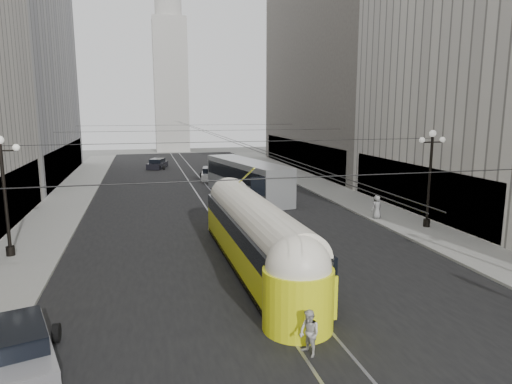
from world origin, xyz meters
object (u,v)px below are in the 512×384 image
pedestrian_crossing_b (309,333)px  sedan_silver (16,350)px  streetcar (255,233)px  pedestrian_sidewalk_right (377,207)px  city_bus (247,177)px

pedestrian_crossing_b → sedan_silver: bearing=-116.3°
streetcar → pedestrian_sidewalk_right: 12.98m
city_bus → pedestrian_sidewalk_right: size_ratio=7.91×
streetcar → sedan_silver: 11.88m
streetcar → pedestrian_crossing_b: 8.71m
pedestrian_sidewalk_right → sedan_silver: bearing=22.5°
pedestrian_sidewalk_right → streetcar: bearing=20.5°
streetcar → sedan_silver: size_ratio=3.28×
streetcar → pedestrian_sidewalk_right: bearing=34.2°
streetcar → city_bus: bearing=78.5°
streetcar → city_bus: size_ratio=1.23×
streetcar → pedestrian_crossing_b: streetcar is taller
pedestrian_crossing_b → pedestrian_sidewalk_right: (11.07, 15.93, 0.22)m
city_bus → pedestrian_crossing_b: city_bus is taller
city_bus → pedestrian_crossing_b: bearing=-98.5°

